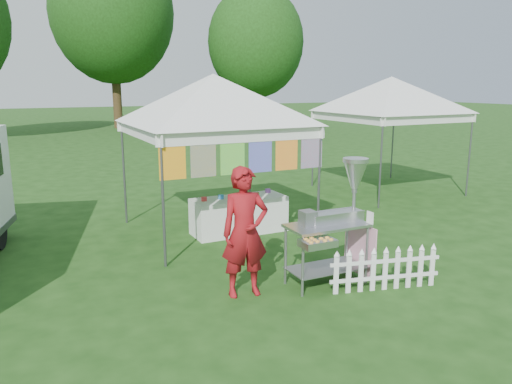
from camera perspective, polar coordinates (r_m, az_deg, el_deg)
ground at (r=6.85m, az=6.59°, el=-12.11°), size 120.00×120.00×0.00m
canopy_main at (r=9.36m, az=-4.91°, el=13.26°), size 4.24×4.24×3.45m
canopy_right at (r=13.57m, az=15.25°, el=12.58°), size 4.24×4.24×3.45m
tree_mid at (r=34.11m, az=-16.12°, el=19.09°), size 7.60×7.60×11.52m
tree_right at (r=30.44m, az=-0.03°, el=16.72°), size 5.60×5.60×8.42m
donut_cart at (r=7.15m, az=9.47°, el=-2.22°), size 1.29×0.86×1.79m
vendor at (r=6.67m, az=-1.27°, el=-4.61°), size 0.69×0.50×1.77m
picket_fence at (r=7.23m, az=14.55°, el=-8.64°), size 1.58×0.43×0.56m
display_table at (r=9.62m, az=-1.96°, el=-2.64°), size 1.80×0.70×0.69m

